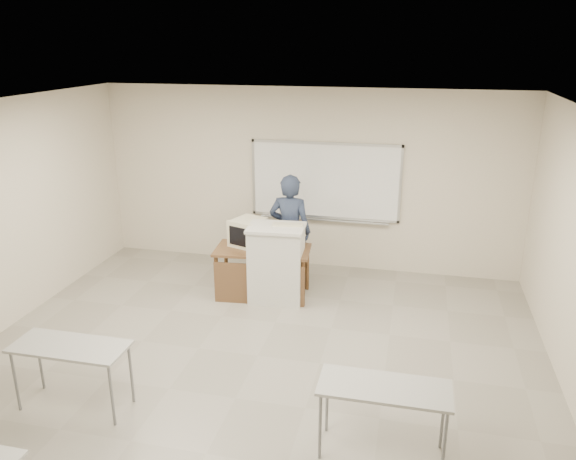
% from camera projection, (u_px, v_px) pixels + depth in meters
% --- Properties ---
extents(floor, '(7.00, 8.00, 0.01)m').
position_uv_depth(floor, '(235.00, 399.00, 6.11)').
color(floor, gray).
rests_on(floor, ground).
extents(whiteboard, '(2.48, 0.10, 1.31)m').
position_uv_depth(whiteboard, '(325.00, 182.00, 9.22)').
color(whiteboard, white).
rests_on(whiteboard, floor).
extents(student_desks, '(4.40, 2.20, 0.73)m').
position_uv_depth(student_desks, '(182.00, 426.00, 4.64)').
color(student_desks, gray).
rests_on(student_desks, floor).
extents(instructor_desk, '(1.40, 0.70, 0.75)m').
position_uv_depth(instructor_desk, '(261.00, 265.00, 8.31)').
color(instructor_desk, brown).
rests_on(instructor_desk, floor).
extents(podium, '(0.81, 0.59, 1.15)m').
position_uv_depth(podium, '(276.00, 263.00, 8.26)').
color(podium, silver).
rests_on(podium, floor).
extents(crt_monitor, '(0.44, 0.49, 0.42)m').
position_uv_depth(crt_monitor, '(249.00, 232.00, 8.45)').
color(crt_monitor, beige).
rests_on(crt_monitor, instructor_desk).
extents(laptop, '(0.31, 0.28, 0.23)m').
position_uv_depth(laptop, '(291.00, 244.00, 8.39)').
color(laptop, black).
rests_on(laptop, instructor_desk).
extents(mouse, '(0.12, 0.10, 0.04)m').
position_uv_depth(mouse, '(272.00, 253.00, 8.11)').
color(mouse, '#A4A5AB').
rests_on(mouse, instructor_desk).
extents(keyboard, '(0.46, 0.20, 0.02)m').
position_uv_depth(keyboard, '(288.00, 225.00, 8.11)').
color(keyboard, beige).
rests_on(keyboard, podium).
extents(presenter, '(0.67, 0.46, 1.80)m').
position_uv_depth(presenter, '(290.00, 231.00, 8.64)').
color(presenter, black).
rests_on(presenter, floor).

